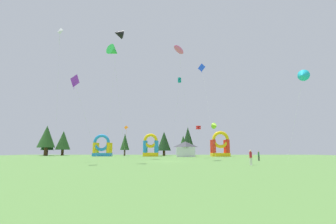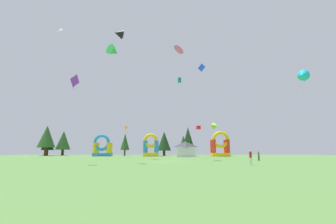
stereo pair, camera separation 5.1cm
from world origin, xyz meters
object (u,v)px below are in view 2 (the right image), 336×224
at_px(kite_purple_diamond, 74,81).
at_px(inflatable_red_slide, 102,148).
at_px(kite_blue_diamond, 202,69).
at_px(kite_black_delta, 119,34).
at_px(kite_lime_delta, 215,126).
at_px(inflatable_yellow_castle, 151,148).
at_px(kite_green_delta, 114,51).
at_px(kite_white_diamond, 60,33).
at_px(kite_pink_parafoil, 179,50).
at_px(inflatable_orange_dome, 220,147).
at_px(kite_red_box, 198,128).
at_px(person_near_camera, 259,155).
at_px(person_far_side, 251,156).
at_px(kite_cyan_delta, 303,75).
at_px(festival_tent, 186,149).
at_px(kite_teal_box, 179,80).
at_px(kite_orange_diamond, 126,128).

distance_m(kite_purple_diamond, inflatable_red_slide, 44.33).
bearing_deg(kite_blue_diamond, kite_black_delta, 165.95).
distance_m(kite_lime_delta, inflatable_yellow_castle, 20.42).
distance_m(kite_green_delta, kite_white_diamond, 12.03).
bearing_deg(inflatable_red_slide, kite_white_diamond, -87.09).
bearing_deg(kite_green_delta, kite_pink_parafoil, 43.96).
distance_m(inflatable_red_slide, inflatable_orange_dome, 35.63).
xyz_separation_m(kite_pink_parafoil, kite_red_box, (5.18, 13.86, -14.09)).
distance_m(kite_blue_diamond, kite_red_box, 16.33).
height_order(kite_pink_parafoil, person_near_camera, kite_pink_parafoil).
distance_m(kite_green_delta, kite_purple_diamond, 8.13).
height_order(person_near_camera, inflatable_yellow_castle, inflatable_yellow_castle).
height_order(kite_lime_delta, person_far_side, kite_lime_delta).
height_order(kite_red_box, kite_white_diamond, kite_white_diamond).
distance_m(kite_cyan_delta, festival_tent, 36.59).
height_order(kite_teal_box, person_far_side, kite_teal_box).
height_order(kite_blue_diamond, kite_red_box, kite_blue_diamond).
bearing_deg(person_far_side, kite_purple_diamond, -143.14).
xyz_separation_m(kite_blue_diamond, festival_tent, (-2.13, 22.18, -15.89)).
height_order(kite_orange_diamond, inflatable_red_slide, kite_orange_diamond).
height_order(kite_red_box, kite_lime_delta, kite_lime_delta).
bearing_deg(kite_orange_diamond, kite_green_delta, -83.86).
relative_size(kite_blue_diamond, person_far_side, 10.12).
distance_m(kite_blue_diamond, kite_black_delta, 21.20).
distance_m(kite_green_delta, kite_lime_delta, 37.54).
relative_size(kite_pink_parafoil, person_far_side, 11.94).
relative_size(kite_teal_box, kite_lime_delta, 2.07).
xyz_separation_m(kite_blue_diamond, kite_white_diamond, (-25.45, -7.94, 3.68)).
distance_m(kite_red_box, kite_teal_box, 12.39).
bearing_deg(kite_lime_delta, person_near_camera, -81.51).
distance_m(kite_teal_box, kite_black_delta, 17.66).
xyz_separation_m(kite_orange_diamond, inflatable_red_slide, (-9.03, 9.84, -5.23)).
relative_size(kite_green_delta, kite_blue_diamond, 0.95).
height_order(kite_teal_box, kite_lime_delta, kite_teal_box).
xyz_separation_m(kite_teal_box, inflatable_orange_dome, (12.48, 15.54, -15.66)).
height_order(kite_pink_parafoil, festival_tent, kite_pink_parafoil).
xyz_separation_m(kite_cyan_delta, inflatable_orange_dome, (-7.55, 32.51, -11.43)).
xyz_separation_m(kite_pink_parafoil, person_far_side, (8.17, -14.65, -20.28)).
xyz_separation_m(kite_red_box, inflatable_yellow_castle, (-12.73, 13.75, -4.76)).
relative_size(kite_green_delta, kite_white_diamond, 0.79).
bearing_deg(inflatable_yellow_castle, inflatable_red_slide, 174.29).
bearing_deg(kite_red_box, kite_cyan_delta, -51.86).
distance_m(kite_cyan_delta, kite_lime_delta, 28.30).
bearing_deg(kite_white_diamond, festival_tent, 52.26).
xyz_separation_m(kite_cyan_delta, kite_purple_diamond, (-35.23, -7.94, -3.29)).
relative_size(kite_teal_box, person_near_camera, 11.59).
height_order(kite_white_diamond, person_far_side, kite_white_diamond).
height_order(kite_black_delta, kite_lime_delta, kite_black_delta).
xyz_separation_m(person_near_camera, festival_tent, (-11.19, 25.67, 1.16)).
height_order(kite_pink_parafoil, inflatable_yellow_castle, kite_pink_parafoil).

